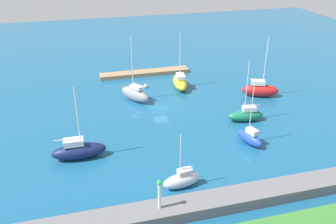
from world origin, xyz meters
name	(u,v)px	position (x,y,z in m)	size (l,w,h in m)	color
water	(161,108)	(0.00, 0.00, 0.00)	(160.00, 160.00, 0.00)	#19567F
pier_dock	(145,73)	(-0.53, -17.36, 0.42)	(20.03, 2.81, 0.85)	#997A56
breakwater	(218,202)	(0.00, 27.45, 0.75)	(70.38, 3.20, 1.49)	slate
harbor_beacon	(159,192)	(6.96, 27.45, 3.64)	(0.56, 0.56, 3.73)	silver
sailboat_red_far_north	(260,90)	(-19.88, -0.01, 1.38)	(7.46, 4.78, 11.67)	red
sailboat_gray_mid_basin	(135,94)	(4.04, -4.30, 1.41)	(5.61, 6.97, 12.43)	gray
sailboat_white_west_end	(182,180)	(2.94, 22.79, 1.07)	(5.16, 2.29, 7.64)	white
sailboat_blue_inner_mooring	(250,137)	(-9.95, 15.51, 1.09)	(3.11, 5.32, 9.76)	#2347B2
sailboat_yellow_far_south	(180,82)	(-6.06, -8.17, 1.30)	(3.60, 7.87, 11.22)	yellow
sailboat_navy_off_beacon	(79,150)	(15.15, 12.86, 1.28)	(7.61, 2.52, 10.74)	#141E4C
sailboat_green_outer_mooring	(246,115)	(-12.66, 8.67, 1.10)	(6.36, 2.92, 10.67)	#19724C
mooring_buoy_white	(146,86)	(0.84, -9.91, 0.39)	(0.77, 0.77, 0.77)	white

